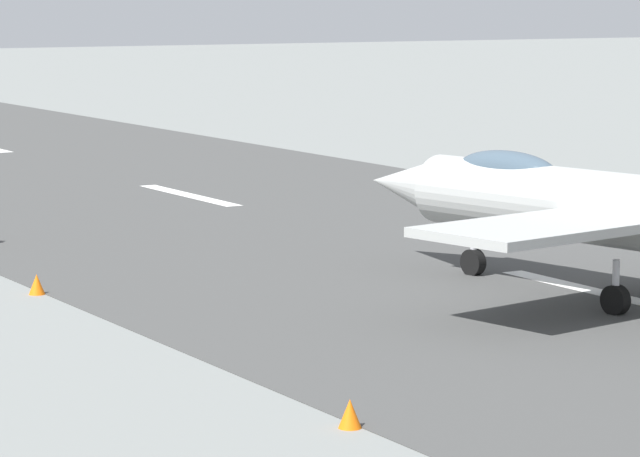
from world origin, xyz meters
name	(u,v)px	position (x,y,z in m)	size (l,w,h in m)	color
ground_plane	(586,290)	(0.00, 0.00, 0.00)	(400.00, 400.00, 0.00)	slate
runway_strip	(586,290)	(-0.02, 0.00, 0.01)	(240.00, 26.00, 0.02)	#424241
fighter_jet	(601,206)	(-1.10, 0.43, 2.46)	(17.03, 13.48, 5.65)	#A3A6A4
marker_cone_near	(350,414)	(-9.47, 13.18, 0.28)	(0.44, 0.44, 0.55)	orange
marker_cone_mid	(37,284)	(6.78, 13.18, 0.28)	(0.44, 0.44, 0.55)	orange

